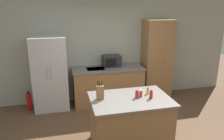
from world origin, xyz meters
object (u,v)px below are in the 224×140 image
at_px(knife_block, 100,92).
at_px(spice_bottle_short_red, 148,91).
at_px(spice_bottle_tall_dark, 151,94).
at_px(microwave, 111,61).
at_px(spice_bottle_green_herb, 141,93).
at_px(refrigerator, 50,73).
at_px(pantry_cabinet, 157,60).
at_px(spice_bottle_amber_oil, 137,94).
at_px(fire_extinguisher, 29,102).

bearing_deg(knife_block, spice_bottle_short_red, 1.90).
bearing_deg(spice_bottle_tall_dark, microwave, 95.07).
xyz_separation_m(spice_bottle_short_red, spice_bottle_green_herb, (-0.17, -0.09, 0.00)).
xyz_separation_m(microwave, spice_bottle_green_herb, (0.04, -2.03, -0.08)).
bearing_deg(spice_bottle_green_herb, spice_bottle_tall_dark, -35.55).
height_order(microwave, spice_bottle_short_red, microwave).
distance_m(spice_bottle_short_red, spice_bottle_green_herb, 0.19).
bearing_deg(refrigerator, microwave, 4.55).
distance_m(microwave, knife_block, 2.07).
height_order(pantry_cabinet, microwave, pantry_cabinet).
height_order(refrigerator, pantry_cabinet, pantry_cabinet).
bearing_deg(refrigerator, spice_bottle_short_red, -46.06).
bearing_deg(spice_bottle_amber_oil, spice_bottle_tall_dark, -18.88).
relative_size(microwave, fire_extinguisher, 0.93).
distance_m(spice_bottle_green_herb, fire_extinguisher, 2.95).
bearing_deg(fire_extinguisher, spice_bottle_amber_oil, -43.09).
relative_size(microwave, spice_bottle_amber_oil, 3.21).
height_order(pantry_cabinet, spice_bottle_tall_dark, pantry_cabinet).
bearing_deg(spice_bottle_short_red, pantry_cabinet, 61.33).
relative_size(microwave, knife_block, 1.35).
bearing_deg(spice_bottle_short_red, spice_bottle_green_herb, -151.28).
distance_m(spice_bottle_short_red, spice_bottle_amber_oil, 0.27).
height_order(spice_bottle_tall_dark, spice_bottle_amber_oil, spice_bottle_tall_dark).
xyz_separation_m(microwave, fire_extinguisher, (-2.08, -0.14, -0.86)).
bearing_deg(microwave, spice_bottle_green_herb, -88.78).
bearing_deg(fire_extinguisher, spice_bottle_tall_dark, -41.25).
distance_m(knife_block, spice_bottle_short_red, 0.87).
relative_size(refrigerator, pantry_cabinet, 0.84).
bearing_deg(spice_bottle_green_herb, refrigerator, 129.71).
bearing_deg(spice_bottle_tall_dark, spice_bottle_green_herb, 144.45).
relative_size(spice_bottle_green_herb, fire_extinguisher, 0.26).
xyz_separation_m(refrigerator, spice_bottle_green_herb, (1.58, -1.91, 0.12)).
bearing_deg(microwave, knife_block, -108.53).
height_order(refrigerator, spice_bottle_green_herb, refrigerator).
distance_m(microwave, spice_bottle_tall_dark, 2.14).
relative_size(spice_bottle_tall_dark, fire_extinguisher, 0.31).
relative_size(spice_bottle_short_red, fire_extinguisher, 0.25).
relative_size(pantry_cabinet, fire_extinguisher, 4.32).
height_order(knife_block, fire_extinguisher, knife_block).
xyz_separation_m(refrigerator, microwave, (1.54, 0.12, 0.19)).
relative_size(knife_block, spice_bottle_amber_oil, 2.38).
distance_m(microwave, spice_bottle_green_herb, 2.03).
height_order(spice_bottle_tall_dark, spice_bottle_short_red, spice_bottle_tall_dark).
xyz_separation_m(spice_bottle_tall_dark, spice_bottle_short_red, (0.02, 0.20, -0.01)).
bearing_deg(pantry_cabinet, spice_bottle_green_herb, -121.23).
relative_size(spice_bottle_short_red, spice_bottle_amber_oil, 0.87).
xyz_separation_m(pantry_cabinet, knife_block, (-1.89, -1.90, 0.01)).
xyz_separation_m(refrigerator, knife_block, (0.88, -1.84, 0.18)).
bearing_deg(pantry_cabinet, fire_extinguisher, -178.75).
distance_m(pantry_cabinet, spice_bottle_green_herb, 2.29).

